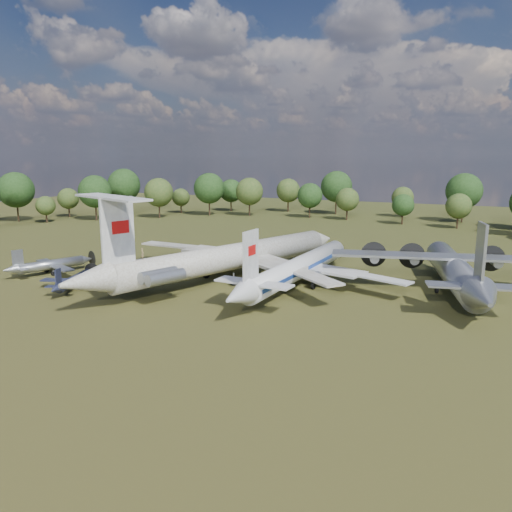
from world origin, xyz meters
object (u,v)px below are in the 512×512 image
at_px(small_prop_northwest, 51,267).
at_px(small_prop_west, 74,283).
at_px(an12_transport, 455,275).
at_px(il62_airliner, 230,262).
at_px(tu104_jet, 300,271).
at_px(person_on_il62, 143,254).

bearing_deg(small_prop_northwest, small_prop_west, -6.40).
bearing_deg(small_prop_west, an12_transport, 4.43).
relative_size(small_prop_west, small_prop_northwest, 0.87).
distance_m(il62_airliner, small_prop_northwest, 31.52).
relative_size(tu104_jet, small_prop_west, 3.17).
bearing_deg(il62_airliner, an12_transport, 32.62).
bearing_deg(il62_airliner, small_prop_west, -119.75).
relative_size(small_prop_west, person_on_il62, 9.25).
bearing_deg(small_prop_northwest, il62_airliner, 39.67).
height_order(tu104_jet, small_prop_west, tu104_jet).
bearing_deg(il62_airliner, small_prop_northwest, -141.63).
distance_m(tu104_jet, person_on_il62, 24.47).
height_order(tu104_jet, person_on_il62, person_on_il62).
distance_m(an12_transport, person_on_il62, 46.13).
xyz_separation_m(tu104_jet, person_on_il62, (-17.83, -16.19, 4.33)).
xyz_separation_m(an12_transport, small_prop_northwest, (-64.41, -15.99, -1.45)).
bearing_deg(il62_airliner, person_on_il62, -90.00).
bearing_deg(small_prop_west, tu104_jet, 9.64).
xyz_separation_m(il62_airliner, small_prop_northwest, (-30.11, -9.18, -1.70)).
bearing_deg(an12_transport, tu104_jet, -178.83).
xyz_separation_m(il62_airliner, person_on_il62, (-5.99, -15.28, 3.73)).
relative_size(il62_airliner, tu104_jet, 1.28).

